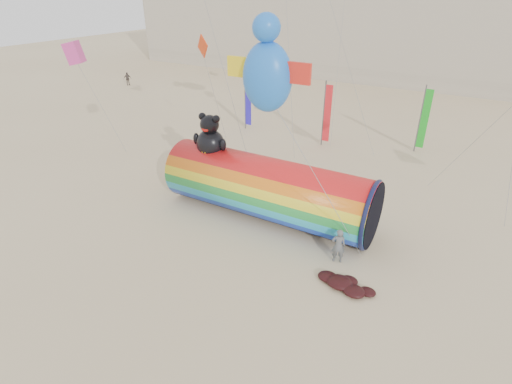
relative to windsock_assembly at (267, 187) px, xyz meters
The scene contains 5 objects.
ground 3.78m from the windsock_assembly, 92.95° to the right, with size 160.00×160.00×0.00m, color #CCB58C.
windsock_assembly is the anchor object (origin of this frame).
kite_handler 5.42m from the windsock_assembly, 22.85° to the right, with size 0.65×0.43×1.78m, color #585B5F.
fabric_bundle 7.09m from the windsock_assembly, 32.19° to the right, with size 2.62×1.35×0.41m.
festival_banners 13.08m from the windsock_assembly, 96.59° to the left, with size 15.05×2.43×5.20m.
Camera 1 is at (9.42, -13.94, 11.77)m, focal length 28.00 mm.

